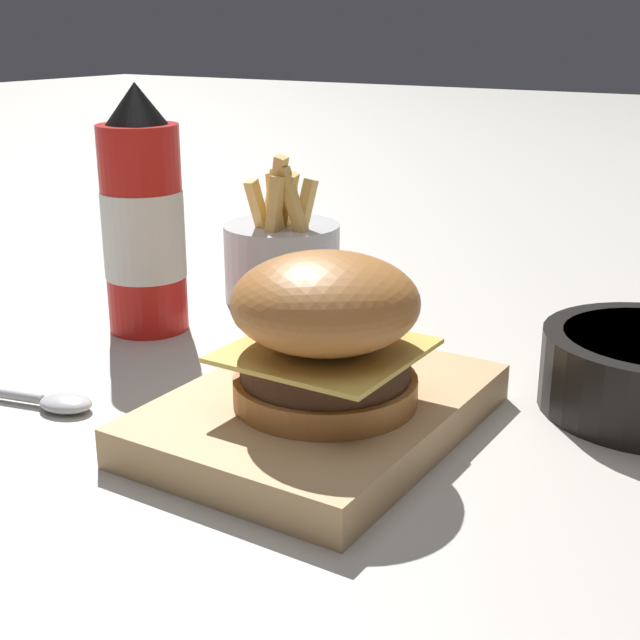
{
  "coord_description": "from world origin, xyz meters",
  "views": [
    {
      "loc": [
        0.43,
        0.32,
        0.25
      ],
      "look_at": [
        -0.01,
        0.04,
        0.08
      ],
      "focal_mm": 50.0,
      "sensor_mm": 36.0,
      "label": 1
    }
  ],
  "objects_px": {
    "ketchup_bottle": "(143,223)",
    "burger": "(325,329)",
    "spoon": "(34,398)",
    "serving_board": "(320,413)",
    "fries_basket": "(282,259)"
  },
  "relations": [
    {
      "from": "ketchup_bottle",
      "to": "burger",
      "type": "bearing_deg",
      "value": 67.08
    },
    {
      "from": "burger",
      "to": "spoon",
      "type": "xyz_separation_m",
      "value": [
        0.06,
        -0.2,
        -0.07
      ]
    },
    {
      "from": "serving_board",
      "to": "fries_basket",
      "type": "xyz_separation_m",
      "value": [
        -0.23,
        -0.18,
        0.03
      ]
    },
    {
      "from": "serving_board",
      "to": "fries_basket",
      "type": "height_order",
      "value": "fries_basket"
    },
    {
      "from": "serving_board",
      "to": "burger",
      "type": "xyz_separation_m",
      "value": [
        0.01,
        0.01,
        0.06
      ]
    },
    {
      "from": "serving_board",
      "to": "fries_basket",
      "type": "relative_size",
      "value": 1.63
    },
    {
      "from": "serving_board",
      "to": "ketchup_bottle",
      "type": "distance_m",
      "value": 0.26
    },
    {
      "from": "ketchup_bottle",
      "to": "spoon",
      "type": "relative_size",
      "value": 1.38
    },
    {
      "from": "ketchup_bottle",
      "to": "fries_basket",
      "type": "relative_size",
      "value": 1.48
    },
    {
      "from": "ketchup_bottle",
      "to": "spoon",
      "type": "xyz_separation_m",
      "value": [
        0.16,
        0.04,
        -0.09
      ]
    },
    {
      "from": "fries_basket",
      "to": "spoon",
      "type": "height_order",
      "value": "fries_basket"
    },
    {
      "from": "fries_basket",
      "to": "spoon",
      "type": "bearing_deg",
      "value": -0.73
    },
    {
      "from": "serving_board",
      "to": "ketchup_bottle",
      "type": "height_order",
      "value": "ketchup_bottle"
    },
    {
      "from": "burger",
      "to": "ketchup_bottle",
      "type": "height_order",
      "value": "ketchup_bottle"
    },
    {
      "from": "serving_board",
      "to": "ketchup_bottle",
      "type": "xyz_separation_m",
      "value": [
        -0.09,
        -0.23,
        0.08
      ]
    }
  ]
}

